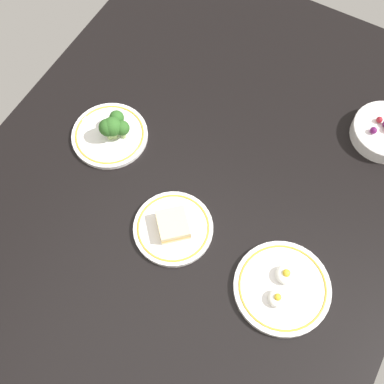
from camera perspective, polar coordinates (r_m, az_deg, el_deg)
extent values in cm
cube|color=black|center=(127.55, 0.00, -0.79)|extent=(152.44, 110.24, 4.00)
cylinder|color=white|center=(118.51, 10.15, -10.63)|extent=(22.26, 22.26, 1.49)
torus|color=gold|center=(117.80, 10.21, -10.53)|extent=(20.09, 20.09, 0.50)
ellipsoid|color=white|center=(115.70, 9.60, -11.78)|extent=(4.20, 4.20, 2.31)
sphere|color=yellow|center=(114.71, 9.68, -11.65)|extent=(1.68, 1.68, 1.68)
ellipsoid|color=white|center=(117.40, 10.55, -9.17)|extent=(4.64, 4.64, 2.55)
sphere|color=yellow|center=(116.32, 10.64, -9.01)|extent=(1.86, 1.86, 1.86)
cylinder|color=white|center=(141.91, 20.94, 6.33)|extent=(17.18, 17.18, 3.75)
sphere|color=maroon|center=(140.21, 20.44, 7.67)|extent=(1.67, 1.67, 1.67)
sphere|color=#59144C|center=(137.70, 19.84, 6.57)|extent=(1.82, 1.82, 1.82)
cylinder|color=white|center=(135.38, -9.28, 6.34)|extent=(20.05, 20.05, 1.24)
torus|color=gold|center=(134.86, -9.32, 6.48)|extent=(18.14, 18.14, 0.50)
cylinder|color=#9EBC72|center=(132.84, -7.78, 6.54)|extent=(1.37, 1.37, 2.56)
sphere|color=#2D6023|center=(130.55, -7.92, 7.19)|extent=(3.93, 3.93, 3.93)
cylinder|color=#9EBC72|center=(133.05, -9.31, 6.46)|extent=(1.61, 1.61, 2.96)
sphere|color=#2D6023|center=(130.39, -9.52, 7.21)|extent=(4.61, 4.61, 4.61)
cylinder|color=#9EBC72|center=(133.08, -8.84, 6.54)|extent=(1.77, 1.77, 2.80)
sphere|color=#2D6023|center=(130.36, -9.05, 7.32)|extent=(5.05, 5.05, 5.05)
cylinder|color=#9EBC72|center=(134.59, -8.36, 7.63)|extent=(1.35, 1.35, 2.79)
sphere|color=#2D6023|center=(132.26, -8.53, 8.31)|extent=(3.86, 3.86, 3.86)
cylinder|color=white|center=(121.57, -2.13, -4.14)|extent=(19.27, 19.27, 1.28)
torus|color=gold|center=(120.97, -2.14, -4.03)|extent=(17.46, 17.46, 0.50)
cube|color=beige|center=(120.42, -2.15, -3.92)|extent=(10.35, 10.32, 1.20)
cube|color=#E5B24C|center=(119.49, -2.17, -3.74)|extent=(10.35, 10.32, 0.80)
cube|color=beige|center=(118.57, -2.19, -3.55)|extent=(10.35, 10.32, 1.20)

